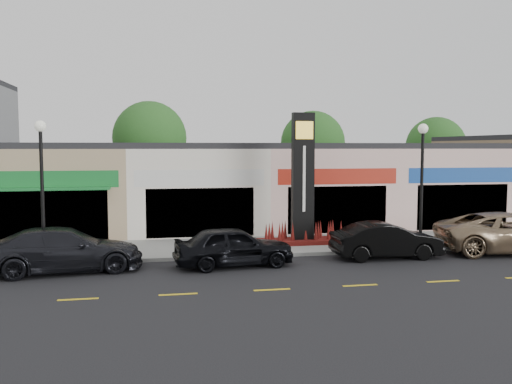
% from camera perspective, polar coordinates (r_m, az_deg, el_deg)
% --- Properties ---
extents(ground, '(120.00, 120.00, 0.00)m').
position_cam_1_polar(ground, '(20.59, -0.10, -8.13)').
color(ground, black).
rests_on(ground, ground).
extents(sidewalk, '(52.00, 4.30, 0.15)m').
position_cam_1_polar(sidewalk, '(24.78, -1.93, -5.75)').
color(sidewalk, gray).
rests_on(sidewalk, ground).
extents(curb, '(52.00, 0.20, 0.15)m').
position_cam_1_polar(curb, '(22.60, -1.07, -6.78)').
color(curb, gray).
rests_on(curb, ground).
extents(shop_beige, '(7.00, 10.85, 4.80)m').
position_cam_1_polar(shop_beige, '(31.66, -19.35, 0.52)').
color(shop_beige, tan).
rests_on(shop_beige, ground).
extents(shop_cream, '(7.00, 10.01, 4.80)m').
position_cam_1_polar(shop_cream, '(31.36, -6.61, 0.72)').
color(shop_cream, white).
rests_on(shop_cream, ground).
extents(shop_pink_w, '(7.00, 10.01, 4.80)m').
position_cam_1_polar(shop_pink_w, '(32.60, 5.76, 0.88)').
color(shop_pink_w, beige).
rests_on(shop_pink_w, ground).
extents(shop_pink_e, '(7.00, 10.01, 4.80)m').
position_cam_1_polar(shop_pink_e, '(35.21, 16.76, 0.98)').
color(shop_pink_e, beige).
rests_on(shop_pink_e, ground).
extents(tree_rear_west, '(5.20, 5.20, 7.83)m').
position_cam_1_polar(tree_rear_west, '(39.25, -11.13, 5.59)').
color(tree_rear_west, '#382619').
rests_on(tree_rear_west, ground).
extents(tree_rear_mid, '(4.80, 4.80, 7.29)m').
position_cam_1_polar(tree_rear_mid, '(40.93, 6.00, 5.14)').
color(tree_rear_mid, '#382619').
rests_on(tree_rear_mid, ground).
extents(tree_rear_east, '(4.60, 4.60, 6.94)m').
position_cam_1_polar(tree_rear_east, '(44.81, 18.39, 4.57)').
color(tree_rear_east, '#382619').
rests_on(tree_rear_east, ground).
extents(lamp_west_near, '(0.44, 0.44, 5.47)m').
position_cam_1_polar(lamp_west_near, '(22.69, -21.62, 1.60)').
color(lamp_west_near, black).
rests_on(lamp_west_near, sidewalk).
extents(lamp_east_near, '(0.44, 0.44, 5.47)m').
position_cam_1_polar(lamp_east_near, '(25.13, 17.07, 2.00)').
color(lamp_east_near, black).
rests_on(lamp_east_near, sidewalk).
extents(pylon_sign, '(4.20, 1.30, 6.00)m').
position_cam_1_polar(pylon_sign, '(24.95, 4.94, -0.59)').
color(pylon_sign, '#58110F').
rests_on(pylon_sign, sidewalk).
extents(car_dark_sedan, '(2.95, 5.87, 1.64)m').
position_cam_1_polar(car_dark_sedan, '(21.26, -19.52, -5.75)').
color(car_dark_sedan, black).
rests_on(car_dark_sedan, ground).
extents(car_black_sedan, '(2.32, 4.76, 1.56)m').
position_cam_1_polar(car_black_sedan, '(20.96, -2.37, -5.72)').
color(car_black_sedan, black).
rests_on(car_black_sedan, ground).
extents(car_black_conv, '(1.63, 4.54, 1.49)m').
position_cam_1_polar(car_black_conv, '(23.08, 13.58, -4.97)').
color(car_black_conv, black).
rests_on(car_black_conv, ground).
extents(car_gold_suv, '(3.94, 6.71, 1.75)m').
position_cam_1_polar(car_gold_suv, '(26.06, 25.32, -3.90)').
color(car_gold_suv, '#927A5D').
rests_on(car_gold_suv, ground).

